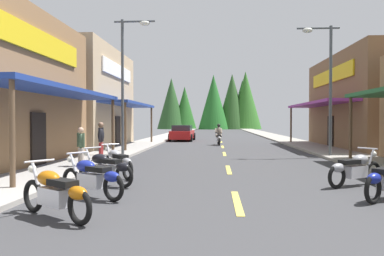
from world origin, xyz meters
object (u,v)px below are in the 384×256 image
pedestrian_waiting (81,145)px  motorcycle_parked_left_1 (92,177)px  rider_cruising_lead (219,136)px  streetlamp_left (128,69)px  streetlamp_right (325,73)px  pedestrian_by_shop (101,139)px  motorcycle_parked_left_2 (105,168)px  parked_car_curbside (182,133)px  motorcycle_parked_right_3 (355,168)px  motorcycle_parked_left_3 (117,162)px  motorcycle_parked_left_0 (56,192)px

pedestrian_waiting → motorcycle_parked_left_1: bearing=-110.4°
rider_cruising_lead → streetlamp_left: bearing=150.9°
streetlamp_left → streetlamp_right: streetlamp_left is taller
pedestrian_by_shop → pedestrian_waiting: pedestrian_by_shop is taller
streetlamp_right → rider_cruising_lead: 10.76m
motorcycle_parked_left_2 → streetlamp_right: bearing=-104.5°
pedestrian_waiting → parked_car_curbside: (1.97, 19.51, -0.20)m
streetlamp_right → pedestrian_waiting: 11.73m
streetlamp_left → motorcycle_parked_right_3: size_ratio=3.65×
streetlamp_left → pedestrian_waiting: (-0.65, -4.64, -3.44)m
pedestrian_by_shop → pedestrian_waiting: (-0.13, -1.98, -0.12)m
motorcycle_parked_left_3 → pedestrian_waiting: pedestrian_waiting is taller
rider_cruising_lead → motorcycle_parked_left_3: bearing=165.2°
streetlamp_right → pedestrian_waiting: size_ratio=4.08×
motorcycle_parked_left_2 → motorcycle_parked_left_3: size_ratio=1.10×
motorcycle_parked_left_0 → parked_car_curbside: size_ratio=0.42×
streetlamp_right → motorcycle_parked_right_3: bearing=-100.4°
streetlamp_left → pedestrian_waiting: size_ratio=4.34×
motorcycle_parked_right_3 → motorcycle_parked_left_2: 6.83m
streetlamp_right → streetlamp_left: bearing=-178.5°
streetlamp_left → motorcycle_parked_left_3: (1.20, -6.44, -3.84)m
streetlamp_right → parked_car_curbside: streetlamp_right is taller
motorcycle_parked_left_0 → motorcycle_parked_left_1: (0.05, 1.83, 0.00)m
motorcycle_parked_right_3 → rider_cruising_lead: size_ratio=0.86×
motorcycle_parked_left_3 → parked_car_curbside: (0.12, 21.30, 0.20)m
motorcycle_parked_left_0 → parked_car_curbside: 26.21m
motorcycle_parked_left_3 → pedestrian_by_shop: bearing=-15.0°
motorcycle_parked_left_1 → parked_car_curbside: parked_car_curbside is taller
motorcycle_parked_left_1 → motorcycle_parked_left_3: (-0.23, 3.07, 0.00)m
streetlamp_left → rider_cruising_lead: streetlamp_left is taller
parked_car_curbside → motorcycle_parked_left_2: bearing=-178.6°
streetlamp_left → rider_cruising_lead: bearing=63.7°
motorcycle_parked_right_3 → motorcycle_parked_left_1: size_ratio=0.99×
streetlamp_left → parked_car_curbside: (1.32, 14.87, -3.64)m
motorcycle_parked_left_3 → pedestrian_waiting: (-1.85, 1.80, 0.40)m
motorcycle_parked_left_3 → rider_cruising_lead: bearing=-51.5°
motorcycle_parked_right_3 → parked_car_curbside: (-6.75, 22.47, 0.20)m
motorcycle_parked_left_0 → pedestrian_waiting: bearing=-39.1°
streetlamp_left → parked_car_curbside: bearing=84.9°
pedestrian_waiting → parked_car_curbside: size_ratio=0.36×
motorcycle_parked_left_3 → motorcycle_parked_left_2: bearing=142.4°
motorcycle_parked_left_0 → pedestrian_by_shop: size_ratio=1.06×
motorcycle_parked_left_2 → pedestrian_waiting: pedestrian_waiting is taller
motorcycle_parked_left_2 → rider_cruising_lead: (3.27, 17.00, 0.17)m
motorcycle_parked_right_3 → pedestrian_waiting: size_ratio=1.19×
motorcycle_parked_left_1 → pedestrian_waiting: (-2.08, 4.86, 0.40)m
streetlamp_left → parked_car_curbside: streetlamp_left is taller
streetlamp_right → parked_car_curbside: (-8.19, 14.61, -3.42)m
streetlamp_right → motorcycle_parked_left_0: bearing=-125.0°
motorcycle_parked_right_3 → pedestrian_by_shop: (-8.59, 4.94, 0.52)m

